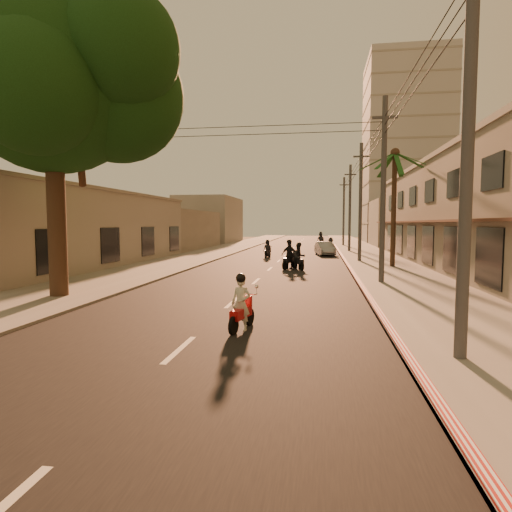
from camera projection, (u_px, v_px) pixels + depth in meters
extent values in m
plane|color=#383023|center=(220.00, 314.00, 13.96)|extent=(160.00, 160.00, 0.00)
cube|color=black|center=(279.00, 261.00, 33.67)|extent=(10.00, 140.00, 0.02)
cube|color=slate|center=(377.00, 262.00, 32.55)|extent=(5.00, 140.00, 0.12)
cube|color=slate|center=(187.00, 259.00, 34.79)|extent=(5.00, 140.00, 0.12)
cube|color=#AE1812|center=(349.00, 267.00, 27.98)|extent=(0.20, 60.00, 0.20)
cube|color=gray|center=(479.00, 216.00, 29.35)|extent=(8.00, 34.00, 7.00)
cube|color=gray|center=(481.00, 162.00, 29.07)|extent=(8.20, 34.20, 0.30)
cube|color=#3E2418|center=(414.00, 222.00, 30.02)|extent=(0.80, 34.00, 0.12)
cube|color=gray|center=(70.00, 230.00, 29.66)|extent=(8.00, 24.00, 5.00)
cube|color=gray|center=(69.00, 192.00, 29.46)|extent=(8.20, 24.20, 0.20)
cube|color=#B7B5B2|center=(405.00, 152.00, 65.71)|extent=(12.00, 12.00, 28.00)
cylinder|color=black|center=(57.00, 223.00, 16.75)|extent=(0.70, 0.70, 6.00)
cylinder|color=black|center=(79.00, 146.00, 16.79)|extent=(1.22, 2.17, 3.04)
cylinder|color=black|center=(35.00, 139.00, 16.30)|extent=(1.31, 1.49, 2.73)
sphere|color=black|center=(52.00, 78.00, 16.33)|extent=(7.20, 7.20, 7.20)
sphere|color=black|center=(118.00, 97.00, 17.02)|extent=(5.20, 5.20, 5.20)
sphere|color=black|center=(24.00, 95.00, 17.41)|extent=(4.80, 4.80, 4.80)
sphere|color=black|center=(36.00, 87.00, 14.53)|extent=(4.60, 4.60, 4.60)
sphere|color=black|center=(119.00, 49.00, 15.33)|extent=(4.40, 4.40, 4.40)
sphere|color=black|center=(111.00, 69.00, 18.43)|extent=(4.40, 4.40, 4.40)
cylinder|color=black|center=(394.00, 211.00, 28.25)|extent=(0.32, 0.32, 7.60)
sphere|color=black|center=(395.00, 153.00, 27.96)|extent=(0.60, 0.60, 0.60)
cylinder|color=#38383A|center=(468.00, 148.00, 8.75)|extent=(0.26, 0.26, 9.00)
cylinder|color=#38383A|center=(383.00, 192.00, 20.58)|extent=(0.26, 0.26, 9.00)
cube|color=#38383A|center=(385.00, 117.00, 20.31)|extent=(1.20, 0.12, 0.12)
cylinder|color=#38383A|center=(360.00, 203.00, 32.41)|extent=(0.26, 0.26, 9.00)
cube|color=#38383A|center=(361.00, 156.00, 32.14)|extent=(1.20, 0.12, 0.12)
cylinder|color=#38383A|center=(350.00, 209.00, 44.24)|extent=(0.26, 0.26, 9.00)
cube|color=#38383A|center=(350.00, 174.00, 43.97)|extent=(1.20, 0.12, 0.12)
cylinder|color=#38383A|center=(344.00, 212.00, 56.07)|extent=(0.26, 0.26, 9.00)
cube|color=#38383A|center=(344.00, 185.00, 55.80)|extent=(1.20, 0.12, 0.12)
cube|color=gray|center=(404.00, 223.00, 56.00)|extent=(8.00, 14.00, 6.00)
cube|color=gray|center=(170.00, 230.00, 49.40)|extent=(8.00, 14.00, 4.40)
cube|color=gray|center=(210.00, 220.00, 67.05)|extent=(8.00, 14.00, 7.00)
cylinder|color=black|center=(250.00, 317.00, 12.39)|extent=(0.20, 0.51, 0.51)
cylinder|color=black|center=(233.00, 326.00, 11.34)|extent=(0.20, 0.51, 0.51)
cube|color=#AA0D10|center=(241.00, 313.00, 11.79)|extent=(0.47, 1.03, 0.27)
cube|color=#AA0D10|center=(247.00, 305.00, 12.19)|extent=(0.28, 0.15, 0.54)
cylinder|color=silver|center=(249.00, 294.00, 12.27)|extent=(0.49, 0.15, 0.04)
imported|color=beige|center=(241.00, 304.00, 11.77)|extent=(0.71, 0.60, 1.52)
sphere|color=black|center=(241.00, 278.00, 11.71)|extent=(0.27, 0.27, 0.27)
sphere|color=silver|center=(240.00, 286.00, 12.33)|extent=(0.11, 0.11, 0.11)
sphere|color=silver|center=(257.00, 287.00, 12.15)|extent=(0.11, 0.11, 0.11)
cylinder|color=black|center=(295.00, 265.00, 28.00)|extent=(0.31, 0.55, 0.56)
cylinder|color=black|center=(302.00, 266.00, 26.79)|extent=(0.31, 0.55, 0.56)
cube|color=black|center=(299.00, 261.00, 27.30)|extent=(0.68, 1.12, 0.30)
cube|color=black|center=(296.00, 258.00, 27.77)|extent=(0.31, 0.21, 0.60)
cylinder|color=silver|center=(296.00, 253.00, 27.86)|extent=(0.52, 0.25, 0.04)
imported|color=black|center=(299.00, 257.00, 27.28)|extent=(1.26, 1.21, 1.68)
sphere|color=black|center=(299.00, 244.00, 27.22)|extent=(0.30, 0.30, 0.30)
cylinder|color=black|center=(294.00, 264.00, 28.38)|extent=(0.33, 0.61, 0.61)
cylinder|color=black|center=(285.00, 265.00, 27.21)|extent=(0.33, 0.61, 0.61)
cube|color=black|center=(289.00, 260.00, 27.70)|extent=(0.73, 1.23, 0.33)
cube|color=black|center=(293.00, 257.00, 28.16)|extent=(0.35, 0.22, 0.66)
cylinder|color=silver|center=(294.00, 251.00, 28.24)|extent=(0.57, 0.26, 0.04)
imported|color=black|center=(289.00, 255.00, 27.68)|extent=(1.39, 1.20, 1.84)
sphere|color=black|center=(289.00, 242.00, 27.61)|extent=(0.33, 0.33, 0.33)
cylinder|color=black|center=(270.00, 254.00, 37.94)|extent=(0.17, 0.51, 0.50)
cylinder|color=black|center=(266.00, 255.00, 36.89)|extent=(0.17, 0.51, 0.50)
cube|color=black|center=(267.00, 252.00, 37.33)|extent=(0.41, 1.01, 0.27)
cube|color=black|center=(269.00, 250.00, 37.74)|extent=(0.28, 0.13, 0.53)
cylinder|color=silver|center=(269.00, 246.00, 37.82)|extent=(0.49, 0.12, 0.04)
imported|color=black|center=(267.00, 249.00, 37.31)|extent=(0.89, 0.72, 1.49)
sphere|color=black|center=(267.00, 241.00, 37.26)|extent=(0.27, 0.27, 0.27)
cylinder|color=black|center=(331.00, 251.00, 41.58)|extent=(0.14, 0.53, 0.52)
cylinder|color=black|center=(330.00, 252.00, 40.45)|extent=(0.14, 0.53, 0.52)
cube|color=black|center=(331.00, 249.00, 40.93)|extent=(0.35, 1.04, 0.28)
cube|color=black|center=(331.00, 247.00, 41.37)|extent=(0.29, 0.12, 0.56)
cylinder|color=silver|center=(331.00, 244.00, 41.45)|extent=(0.51, 0.08, 0.04)
imported|color=black|center=(331.00, 246.00, 40.91)|extent=(1.11, 0.75, 1.56)
sphere|color=black|center=(331.00, 239.00, 40.85)|extent=(0.28, 0.28, 0.28)
imported|color=#A0A2A8|center=(325.00, 249.00, 39.78)|extent=(2.72, 4.32, 1.27)
cylinder|color=black|center=(322.00, 245.00, 53.53)|extent=(0.26, 0.62, 0.62)
cylinder|color=black|center=(319.00, 245.00, 52.26)|extent=(0.26, 0.62, 0.62)
cube|color=black|center=(321.00, 243.00, 52.80)|extent=(0.59, 1.25, 0.33)
cube|color=black|center=(322.00, 241.00, 53.29)|extent=(0.35, 0.19, 0.66)
cylinder|color=silver|center=(322.00, 238.00, 53.39)|extent=(0.60, 0.19, 0.04)
imported|color=black|center=(321.00, 240.00, 52.77)|extent=(1.18, 1.01, 1.85)
sphere|color=black|center=(321.00, 233.00, 52.71)|extent=(0.33, 0.33, 0.33)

